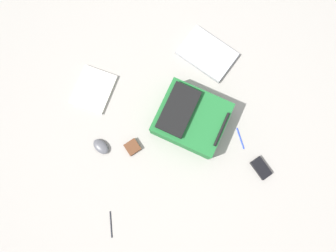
{
  "coord_description": "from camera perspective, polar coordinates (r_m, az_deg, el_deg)",
  "views": [
    {
      "loc": [
        0.08,
        0.28,
        1.75
      ],
      "look_at": [
        -0.02,
        0.01,
        0.02
      ],
      "focal_mm": 31.15,
      "sensor_mm": 36.0,
      "label": 1
    }
  ],
  "objects": [
    {
      "name": "ground_plane",
      "position": [
        1.78,
        -0.7,
        0.06
      ],
      "size": [
        3.8,
        3.8,
        0.0
      ],
      "primitive_type": "plane",
      "color": "gray"
    },
    {
      "name": "backpack",
      "position": [
        1.71,
        4.44,
        1.46
      ],
      "size": [
        0.51,
        0.51,
        0.19
      ],
      "color": "#1E662D",
      "rests_on": "ground_plane"
    },
    {
      "name": "laptop",
      "position": [
        1.91,
        7.69,
        13.85
      ],
      "size": [
        0.38,
        0.41,
        0.03
      ],
      "color": "#929296",
      "rests_on": "ground_plane"
    },
    {
      "name": "book_red",
      "position": [
        1.88,
        -14.35,
        6.89
      ],
      "size": [
        0.33,
        0.34,
        0.02
      ],
      "color": "silver",
      "rests_on": "ground_plane"
    },
    {
      "name": "computer_mouse",
      "position": [
        1.79,
        -12.97,
        -3.95
      ],
      "size": [
        0.11,
        0.13,
        0.03
      ],
      "primitive_type": "ellipsoid",
      "rotation": [
        0.0,
        0.0,
        0.48
      ],
      "color": "#4C4C51",
      "rests_on": "ground_plane"
    },
    {
      "name": "power_brick",
      "position": [
        1.82,
        17.73,
        -7.86
      ],
      "size": [
        0.1,
        0.14,
        0.03
      ],
      "primitive_type": "cube",
      "rotation": [
        0.0,
        0.0,
        0.25
      ],
      "color": "black",
      "rests_on": "ground_plane"
    },
    {
      "name": "pen_black",
      "position": [
        1.8,
        -11.11,
        -18.38
      ],
      "size": [
        0.04,
        0.14,
        0.01
      ],
      "primitive_type": "cylinder",
      "rotation": [
        1.57,
        0.0,
        -0.25
      ],
      "color": "black",
      "rests_on": "ground_plane"
    },
    {
      "name": "pen_blue",
      "position": [
        1.82,
        14.03,
        -2.37
      ],
      "size": [
        0.02,
        0.13,
        0.01
      ],
      "primitive_type": "cylinder",
      "rotation": [
        1.57,
        0.0,
        -0.06
      ],
      "color": "#1933B2",
      "rests_on": "ground_plane"
    },
    {
      "name": "earbud_pouch",
      "position": [
        1.76,
        -6.95,
        -4.12
      ],
      "size": [
        0.09,
        0.09,
        0.03
      ],
      "primitive_type": "cube",
      "rotation": [
        0.0,
        0.0,
        4.95
      ],
      "color": "#59331E",
      "rests_on": "ground_plane"
    }
  ]
}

